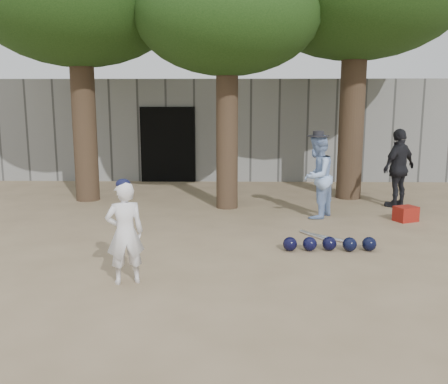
{
  "coord_description": "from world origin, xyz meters",
  "views": [
    {
      "loc": [
        0.77,
        -6.85,
        2.41
      ],
      "look_at": [
        0.6,
        1.0,
        0.95
      ],
      "focal_mm": 40.0,
      "sensor_mm": 36.0,
      "label": 1
    }
  ],
  "objects_px": {
    "red_bag": "(406,214)",
    "spectator_dark": "(399,168)",
    "boy_player": "(125,233)",
    "spectator_blue": "(317,177)"
  },
  "relations": [
    {
      "from": "spectator_blue",
      "to": "red_bag",
      "type": "height_order",
      "value": "spectator_blue"
    },
    {
      "from": "boy_player",
      "to": "spectator_blue",
      "type": "height_order",
      "value": "spectator_blue"
    },
    {
      "from": "spectator_dark",
      "to": "spectator_blue",
      "type": "bearing_deg",
      "value": -9.33
    },
    {
      "from": "red_bag",
      "to": "spectator_dark",
      "type": "bearing_deg",
      "value": 79.41
    },
    {
      "from": "spectator_blue",
      "to": "spectator_dark",
      "type": "distance_m",
      "value": 2.31
    },
    {
      "from": "boy_player",
      "to": "spectator_blue",
      "type": "relative_size",
      "value": 0.8
    },
    {
      "from": "boy_player",
      "to": "spectator_blue",
      "type": "distance_m",
      "value": 4.93
    },
    {
      "from": "spectator_dark",
      "to": "red_bag",
      "type": "relative_size",
      "value": 4.22
    },
    {
      "from": "boy_player",
      "to": "spectator_blue",
      "type": "bearing_deg",
      "value": -148.73
    },
    {
      "from": "boy_player",
      "to": "red_bag",
      "type": "bearing_deg",
      "value": -163.51
    }
  ]
}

